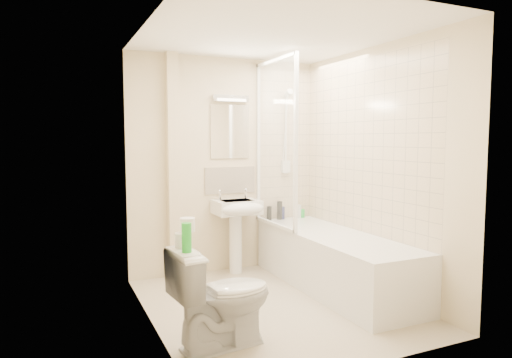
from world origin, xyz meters
name	(u,v)px	position (x,y,z in m)	size (l,w,h in m)	color
floor	(275,305)	(0.00, 0.00, 0.00)	(2.50, 2.50, 0.00)	beige
wall_back	(226,165)	(0.00, 1.25, 1.20)	(2.20, 0.02, 2.40)	beige
wall_left	(150,177)	(-1.10, 0.00, 1.20)	(0.02, 2.50, 2.40)	beige
wall_right	(375,169)	(1.10, 0.00, 1.20)	(0.02, 2.50, 2.40)	beige
ceiling	(276,34)	(0.00, 0.00, 2.40)	(2.20, 2.50, 0.02)	white
tile_back	(285,145)	(0.75, 1.24, 1.42)	(0.70, 0.01, 1.75)	beige
tile_right	(363,146)	(1.09, 0.18, 1.42)	(0.01, 2.10, 1.75)	beige
pipe_boxing	(173,167)	(-0.62, 1.19, 1.20)	(0.12, 0.12, 2.40)	beige
splashback	(230,180)	(0.05, 1.24, 1.03)	(0.60, 0.01, 0.30)	beige
mirror	(230,132)	(0.05, 1.24, 1.58)	(0.46, 0.01, 0.60)	white
strip_light	(231,98)	(0.05, 1.22, 1.95)	(0.42, 0.07, 0.07)	silver
bathtub	(334,260)	(0.75, 0.18, 0.29)	(0.70, 2.10, 0.55)	white
shower_screen	(275,144)	(0.40, 0.80, 1.45)	(0.04, 0.92, 1.80)	white
shower_fixture	(286,135)	(0.75, 1.19, 1.55)	(0.10, 0.16, 0.99)	white
pedestal_sink	(238,215)	(0.05, 1.01, 0.66)	(0.49, 0.46, 0.94)	white
bottle_black_a	(269,213)	(0.51, 1.16, 0.63)	(0.06, 0.06, 0.16)	black
bottle_black_b	(280,210)	(0.64, 1.16, 0.66)	(0.06, 0.06, 0.21)	black
bottle_blue	(282,213)	(0.68, 1.16, 0.62)	(0.05, 0.05, 0.15)	#131854
bottle_white_b	(299,211)	(0.91, 1.16, 0.63)	(0.05, 0.05, 0.16)	silver
bottle_green	(302,213)	(0.95, 1.16, 0.60)	(0.06, 0.06, 0.10)	green
toilet	(222,296)	(-0.72, -0.58, 0.37)	(0.77, 0.49, 0.74)	white
toilet_roll_lower	(183,240)	(-0.99, -0.52, 0.80)	(0.11, 0.11, 0.10)	white
toilet_roll_upper	(187,225)	(-0.95, -0.49, 0.90)	(0.11, 0.11, 0.10)	white
green_bottle	(187,238)	(-1.00, -0.67, 0.84)	(0.07, 0.07, 0.20)	green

